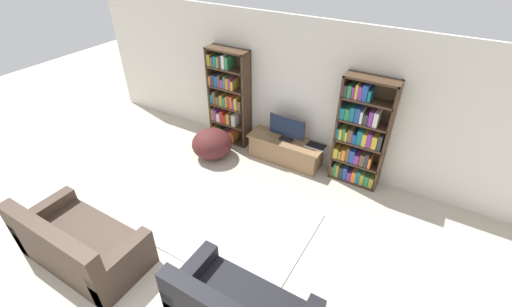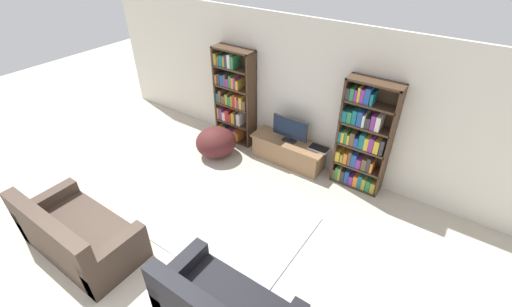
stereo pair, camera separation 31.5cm
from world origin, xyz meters
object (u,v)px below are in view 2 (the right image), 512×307
object	(u,v)px
bookshelf_left	(234,98)
beanbag_ottoman	(216,142)
couch_left_sectional	(78,236)
television	(290,129)
laptop	(319,148)
bookshelf_right	(363,140)
tv_stand	(288,151)

from	to	relation	value
bookshelf_left	beanbag_ottoman	xyz separation A→B (m)	(0.07, -0.70, -0.65)
beanbag_ottoman	couch_left_sectional	bearing A→B (deg)	-90.10
bookshelf_left	television	bearing A→B (deg)	-4.16
bookshelf_left	beanbag_ottoman	distance (m)	0.96
bookshelf_left	laptop	bearing A→B (deg)	-1.00
bookshelf_right	bookshelf_left	bearing A→B (deg)	179.96
bookshelf_left	laptop	size ratio (longest dim) A/B	5.41
bookshelf_left	bookshelf_right	bearing A→B (deg)	-0.04
tv_stand	couch_left_sectional	distance (m)	3.69
bookshelf_left	couch_left_sectional	world-z (taller)	bookshelf_left
tv_stand	laptop	size ratio (longest dim) A/B	4.05
bookshelf_right	couch_left_sectional	bearing A→B (deg)	-125.61
laptop	beanbag_ottoman	xyz separation A→B (m)	(-1.84, -0.66, -0.20)
bookshelf_left	television	world-z (taller)	bookshelf_left
bookshelf_right	laptop	bearing A→B (deg)	-177.47
bookshelf_right	television	bearing A→B (deg)	-175.71
beanbag_ottoman	bookshelf_right	bearing A→B (deg)	15.25
bookshelf_left	bookshelf_right	world-z (taller)	same
television	couch_left_sectional	world-z (taller)	television
couch_left_sectional	beanbag_ottoman	world-z (taller)	couch_left_sectional
bookshelf_left	couch_left_sectional	xyz separation A→B (m)	(0.07, -3.57, -0.64)
laptop	beanbag_ottoman	size ratio (longest dim) A/B	0.46
bookshelf_right	tv_stand	xyz separation A→B (m)	(-1.28, -0.11, -0.66)
bookshelf_left	bookshelf_right	distance (m)	2.63
tv_stand	laptop	distance (m)	0.62
couch_left_sectional	bookshelf_right	bearing A→B (deg)	54.39
tv_stand	television	bearing A→B (deg)	90.00
bookshelf_left	television	size ratio (longest dim) A/B	2.77
television	couch_left_sectional	bearing A→B (deg)	-110.18
tv_stand	beanbag_ottoman	distance (m)	1.40
television	laptop	distance (m)	0.62
tv_stand	beanbag_ottoman	bearing A→B (deg)	-155.25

